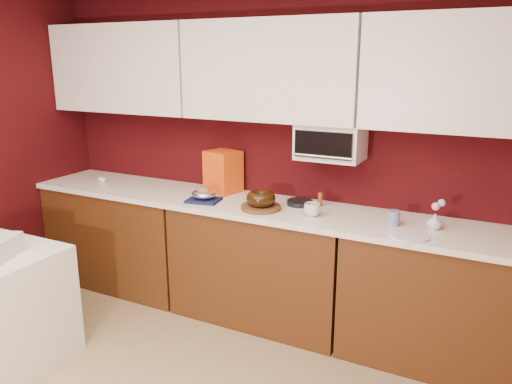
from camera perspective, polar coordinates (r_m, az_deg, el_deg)
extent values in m
cube|color=#39070A|center=(3.83, 2.78, 4.75)|extent=(4.00, 0.02, 2.50)
cube|color=#49260E|center=(4.51, -14.73, -4.93)|extent=(1.31, 0.58, 0.86)
cube|color=#49260E|center=(3.80, 0.67, -8.25)|extent=(1.31, 0.58, 0.86)
cube|color=#49260E|center=(3.48, 21.18, -11.67)|extent=(1.31, 0.58, 0.86)
cube|color=white|center=(3.65, 0.70, -1.75)|extent=(4.00, 0.62, 0.04)
cube|color=white|center=(4.36, -14.72, 13.48)|extent=(1.31, 0.33, 0.70)
cube|color=white|center=(3.62, 1.79, 13.70)|extent=(1.31, 0.33, 0.70)
cube|color=white|center=(3.28, 23.87, 12.31)|extent=(1.31, 0.33, 0.70)
cube|color=white|center=(3.52, 8.54, 5.73)|extent=(0.45, 0.30, 0.25)
cube|color=black|center=(3.37, 7.67, 5.35)|extent=(0.40, 0.02, 0.18)
cylinder|color=silver|center=(3.37, 7.54, 4.05)|extent=(0.42, 0.02, 0.02)
cylinder|color=brown|center=(3.53, 0.56, -1.77)|extent=(0.33, 0.33, 0.03)
torus|color=black|center=(3.51, 0.56, -0.73)|extent=(0.28, 0.28, 0.09)
cube|color=#121A46|center=(3.75, -6.00, -0.92)|extent=(0.27, 0.24, 0.02)
ellipsoid|color=white|center=(3.73, -6.02, -0.25)|extent=(0.22, 0.20, 0.07)
ellipsoid|color=#AB664E|center=(3.73, -6.03, 0.12)|extent=(0.12, 0.11, 0.06)
cube|color=red|center=(3.97, -3.77, 2.36)|extent=(0.29, 0.28, 0.33)
cylinder|color=black|center=(3.65, 5.03, -1.21)|extent=(0.23, 0.23, 0.03)
imported|color=silver|center=(3.39, 6.45, -1.86)|extent=(0.13, 0.13, 0.11)
cylinder|color=navy|center=(3.31, 15.45, -2.88)|extent=(0.08, 0.08, 0.10)
imported|color=silver|center=(3.31, 19.73, -3.08)|extent=(0.08, 0.08, 0.11)
sphere|color=pink|center=(3.28, 19.87, -1.56)|extent=(0.05, 0.05, 0.05)
sphere|color=#8EC8E4|center=(3.29, 20.46, -1.16)|extent=(0.05, 0.05, 0.05)
cylinder|color=white|center=(3.14, 17.16, -4.82)|extent=(0.29, 0.29, 0.01)
cylinder|color=brown|center=(3.63, 7.35, -0.85)|extent=(0.04, 0.04, 0.10)
ellipsoid|color=white|center=(4.51, -17.31, 1.40)|extent=(0.06, 0.05, 0.04)
ellipsoid|color=silver|center=(4.49, -17.09, 1.35)|extent=(0.06, 0.06, 0.04)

